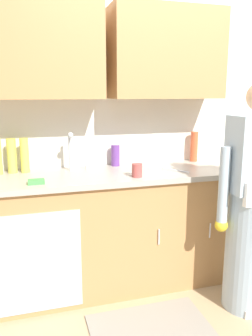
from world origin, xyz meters
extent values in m
plane|color=tan|center=(0.00, 0.00, 0.00)|extent=(9.00, 9.00, 0.00)
cube|color=silver|center=(0.00, 1.05, 1.35)|extent=(4.80, 0.10, 2.70)
cube|color=#B27F4C|center=(-1.04, 0.83, 1.85)|extent=(0.91, 0.34, 0.70)
cube|color=#B27F4C|center=(-0.05, 0.83, 1.85)|extent=(0.91, 0.34, 0.70)
cube|color=#B27F4C|center=(-0.55, 0.70, 0.45)|extent=(1.90, 0.60, 0.90)
cube|color=#B7BABF|center=(-1.15, 0.39, 0.41)|extent=(0.60, 0.01, 0.72)
cylinder|color=silver|center=(-0.27, 0.39, 0.50)|extent=(0.01, 0.01, 0.12)
cylinder|color=silver|center=(0.16, 0.39, 0.50)|extent=(0.01, 0.01, 0.12)
cube|color=#A8A093|center=(-0.55, 0.70, 0.92)|extent=(1.96, 0.66, 0.04)
cube|color=#B7BABF|center=(-0.81, 0.70, 0.92)|extent=(0.50, 0.36, 0.03)
cylinder|color=#B7BABF|center=(-0.85, 0.85, 1.09)|extent=(0.02, 0.02, 0.30)
sphere|color=#B7BABF|center=(-0.85, 0.79, 1.23)|extent=(0.04, 0.04, 0.04)
cylinder|color=#B7BABF|center=(-0.72, 0.85, 0.99)|extent=(0.02, 0.02, 0.10)
cube|color=white|center=(0.32, 0.08, 0.03)|extent=(0.20, 0.26, 0.06)
cylinder|color=#A3B7C6|center=(0.32, 0.10, 0.44)|extent=(0.34, 0.34, 0.88)
cylinder|color=#A3B7C6|center=(0.09, 0.12, 0.93)|extent=(0.07, 0.07, 0.55)
sphere|color=yellow|center=(0.09, 0.12, 0.65)|extent=(0.09, 0.09, 0.09)
cube|color=gray|center=(-0.45, 0.05, 0.01)|extent=(0.80, 0.50, 0.01)
cylinder|color=#D8D14C|center=(-1.29, 0.89, 1.07)|extent=(0.07, 0.07, 0.27)
cylinder|color=#D8D14C|center=(-1.19, 0.88, 1.07)|extent=(0.07, 0.07, 0.27)
cylinder|color=#66388C|center=(-0.46, 0.93, 1.03)|extent=(0.07, 0.07, 0.18)
cylinder|color=#E05933|center=(0.27, 0.92, 1.07)|extent=(0.07, 0.07, 0.27)
cylinder|color=#B24C47|center=(-0.41, 0.50, 0.99)|extent=(0.08, 0.08, 0.10)
cube|color=silver|center=(-0.04, 0.62, 0.94)|extent=(0.16, 0.21, 0.01)
cube|color=#4CBF4C|center=(-1.12, 0.50, 0.96)|extent=(0.11, 0.07, 0.03)
camera|label=1|loc=(-1.18, -1.84, 1.54)|focal=36.86mm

